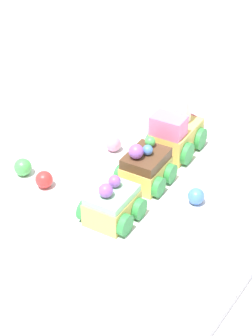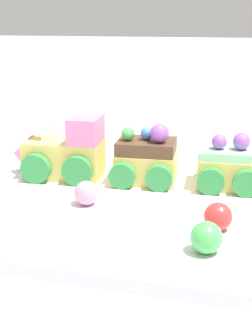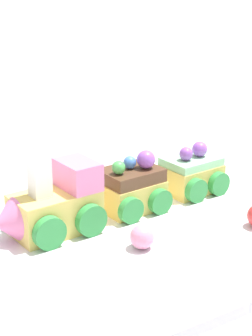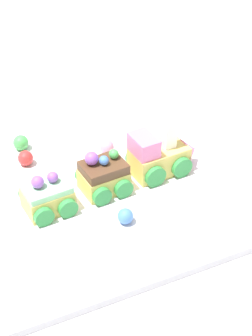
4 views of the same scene
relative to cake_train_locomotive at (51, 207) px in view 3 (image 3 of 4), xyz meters
name	(u,v)px [view 3 (image 3 of 4)]	position (x,y,z in m)	size (l,w,h in m)	color
ground_plane	(119,224)	(-0.08, 0.00, -0.04)	(10.00, 10.00, 0.00)	#B2B2B7
display_board	(119,219)	(-0.08, 0.00, -0.04)	(0.72, 0.42, 0.01)	white
cake_train_locomotive	(51,207)	(0.00, 0.00, 0.00)	(0.12, 0.08, 0.10)	#EACC66
cake_car_chocolate	(131,188)	(-0.10, -0.01, 0.00)	(0.07, 0.07, 0.07)	#EACC66
cake_car_mint	(191,174)	(-0.20, -0.01, -0.01)	(0.07, 0.07, 0.06)	#EACC66
gumball_pink	(142,237)	(-0.06, 0.08, -0.02)	(0.02, 0.02, 0.02)	pink
gumball_blue	(97,177)	(-0.11, -0.09, -0.02)	(0.02, 0.02, 0.02)	#4C84E0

